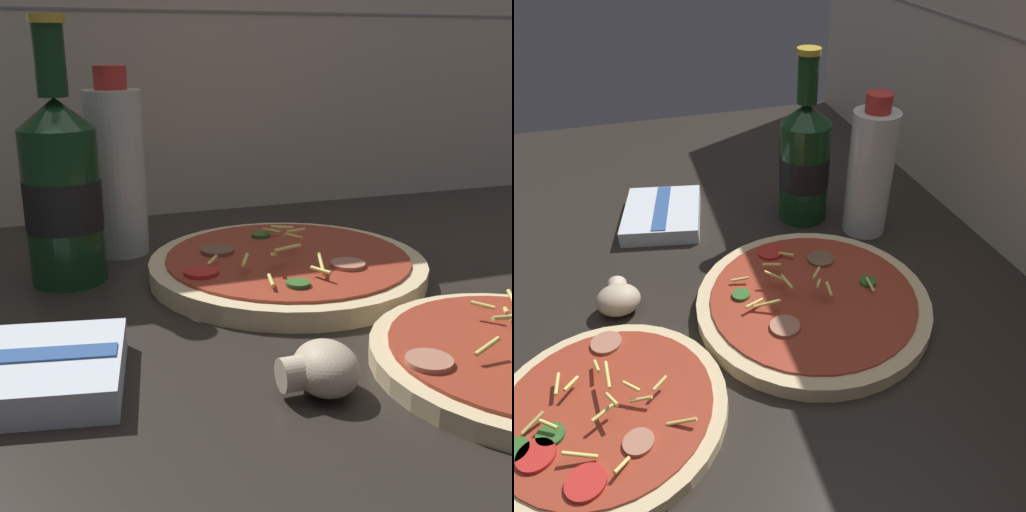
{
  "view_description": "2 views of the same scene",
  "coord_description": "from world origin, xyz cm",
  "views": [
    {
      "loc": [
        -32.59,
        -43.99,
        25.41
      ],
      "look_at": [
        -12.8,
        12.21,
        5.96
      ],
      "focal_mm": 45.0,
      "sensor_mm": 36.0,
      "label": 1
    },
    {
      "loc": [
        34.74,
        -3.86,
        44.6
      ],
      "look_at": [
        -14.98,
        11.15,
        6.9
      ],
      "focal_mm": 35.0,
      "sensor_mm": 36.0,
      "label": 2
    }
  ],
  "objects": [
    {
      "name": "mushroom_left",
      "position": [
        -15.2,
        -8.3,
        4.37
      ],
      "size": [
        5.62,
        5.36,
        3.75
      ],
      "color": "beige",
      "rests_on": "counter_slab"
    },
    {
      "name": "counter_slab",
      "position": [
        0.0,
        0.0,
        1.25
      ],
      "size": [
        160.0,
        90.0,
        2.5
      ],
      "color": "#28231E",
      "rests_on": "ground"
    },
    {
      "name": "dish_towel",
      "position": [
        -34.8,
        -0.59,
        3.71
      ],
      "size": [
        16.06,
        14.04,
        2.56
      ],
      "color": "silver",
      "rests_on": "counter_slab"
    },
    {
      "name": "tile_backsplash",
      "position": [
        0.0,
        45.5,
        30.0
      ],
      "size": [
        160.0,
        1.13,
        60.0
      ],
      "color": "beige",
      "rests_on": "ground"
    },
    {
      "name": "oil_bottle",
      "position": [
        -23.67,
        28.89,
        12.18
      ],
      "size": [
        6.51,
        6.51,
        21.05
      ],
      "color": "silver",
      "rests_on": "counter_slab"
    },
    {
      "name": "pizza_far",
      "position": [
        -8.49,
        14.72,
        3.61
      ],
      "size": [
        28.73,
        28.73,
        5.49
      ],
      "color": "beige",
      "rests_on": "counter_slab"
    },
    {
      "name": "beer_bottle",
      "position": [
        -30.0,
        21.11,
        12.05
      ],
      "size": [
        7.65,
        7.65,
        25.77
      ],
      "color": "#143819",
      "rests_on": "counter_slab"
    }
  ]
}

